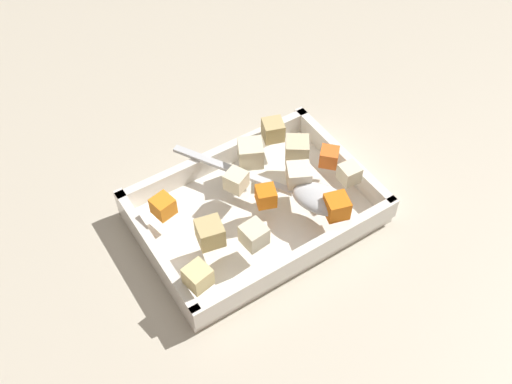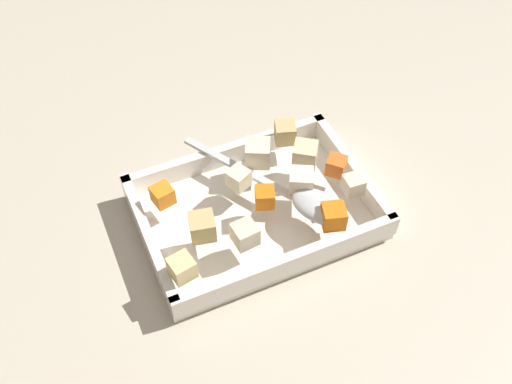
# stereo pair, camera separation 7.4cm
# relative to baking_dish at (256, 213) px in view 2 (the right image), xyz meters

# --- Properties ---
(ground_plane) EXTENTS (4.00, 4.00, 0.00)m
(ground_plane) POSITION_rel_baking_dish_xyz_m (0.02, 0.00, -0.01)
(ground_plane) COLOR #BCB29E
(baking_dish) EXTENTS (0.30, 0.21, 0.05)m
(baking_dish) POSITION_rel_baking_dish_xyz_m (0.00, 0.00, 0.00)
(baking_dish) COLOR white
(baking_dish) RESTS_ON ground_plane
(carrot_chunk_heap_side) EXTENTS (0.03, 0.03, 0.02)m
(carrot_chunk_heap_side) POSITION_rel_baking_dish_xyz_m (-0.11, 0.04, 0.04)
(carrot_chunk_heap_side) COLOR orange
(carrot_chunk_heap_side) RESTS_ON baking_dish
(carrot_chunk_far_right) EXTENTS (0.03, 0.03, 0.02)m
(carrot_chunk_far_right) POSITION_rel_baking_dish_xyz_m (0.01, -0.01, 0.04)
(carrot_chunk_far_right) COLOR orange
(carrot_chunk_far_right) RESTS_ON baking_dish
(carrot_chunk_near_left) EXTENTS (0.03, 0.03, 0.03)m
(carrot_chunk_near_left) POSITION_rel_baking_dish_xyz_m (0.07, -0.08, 0.05)
(carrot_chunk_near_left) COLOR orange
(carrot_chunk_near_left) RESTS_ON baking_dish
(carrot_chunk_heap_top) EXTENTS (0.03, 0.03, 0.02)m
(carrot_chunk_heap_top) POSITION_rel_baking_dish_xyz_m (0.11, -0.00, 0.04)
(carrot_chunk_heap_top) COLOR orange
(carrot_chunk_heap_top) RESTS_ON baking_dish
(potato_chunk_mid_left) EXTENTS (0.04, 0.04, 0.03)m
(potato_chunk_mid_left) POSITION_rel_baking_dish_xyz_m (0.08, 0.03, 0.05)
(potato_chunk_mid_left) COLOR beige
(potato_chunk_mid_left) RESTS_ON baking_dish
(potato_chunk_front_center) EXTENTS (0.04, 0.04, 0.03)m
(potato_chunk_front_center) POSITION_rel_baking_dish_xyz_m (-0.08, -0.03, 0.05)
(potato_chunk_front_center) COLOR tan
(potato_chunk_front_center) RESTS_ON baking_dish
(potato_chunk_corner_ne) EXTENTS (0.03, 0.03, 0.02)m
(potato_chunk_corner_ne) POSITION_rel_baking_dish_xyz_m (-0.01, 0.03, 0.04)
(potato_chunk_corner_ne) COLOR beige
(potato_chunk_corner_ne) RESTS_ON baking_dish
(potato_chunk_corner_sw) EXTENTS (0.03, 0.03, 0.03)m
(potato_chunk_corner_sw) POSITION_rel_baking_dish_xyz_m (0.08, 0.08, 0.05)
(potato_chunk_corner_sw) COLOR tan
(potato_chunk_corner_sw) RESTS_ON baking_dish
(potato_chunk_under_handle) EXTENTS (0.04, 0.04, 0.03)m
(potato_chunk_under_handle) POSITION_rel_baking_dish_xyz_m (0.03, 0.06, 0.05)
(potato_chunk_under_handle) COLOR beige
(potato_chunk_under_handle) RESTS_ON baking_dish
(potato_chunk_far_left) EXTENTS (0.03, 0.03, 0.03)m
(potato_chunk_far_left) POSITION_rel_baking_dish_xyz_m (-0.12, -0.07, 0.05)
(potato_chunk_far_left) COLOR #E0CC89
(potato_chunk_far_left) RESTS_ON baking_dish
(potato_chunk_back_center) EXTENTS (0.03, 0.03, 0.02)m
(potato_chunk_back_center) POSITION_rel_baking_dish_xyz_m (0.12, -0.04, 0.04)
(potato_chunk_back_center) COLOR beige
(potato_chunk_back_center) RESTS_ON baking_dish
(parsnip_chunk_corner_se) EXTENTS (0.04, 0.04, 0.03)m
(parsnip_chunk_corner_se) POSITION_rel_baking_dish_xyz_m (0.06, -0.01, 0.05)
(parsnip_chunk_corner_se) COLOR silver
(parsnip_chunk_corner_se) RESTS_ON baking_dish
(parsnip_chunk_near_spoon) EXTENTS (0.03, 0.03, 0.03)m
(parsnip_chunk_near_spoon) POSITION_rel_baking_dish_xyz_m (-0.04, -0.06, 0.05)
(parsnip_chunk_near_spoon) COLOR beige
(parsnip_chunk_near_spoon) RESTS_ON baking_dish
(serving_spoon) EXTENTS (0.15, 0.23, 0.02)m
(serving_spoon) POSITION_rel_baking_dish_xyz_m (0.05, -0.04, 0.04)
(serving_spoon) COLOR silver
(serving_spoon) RESTS_ON baking_dish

